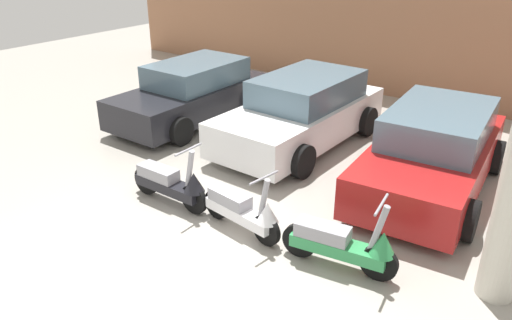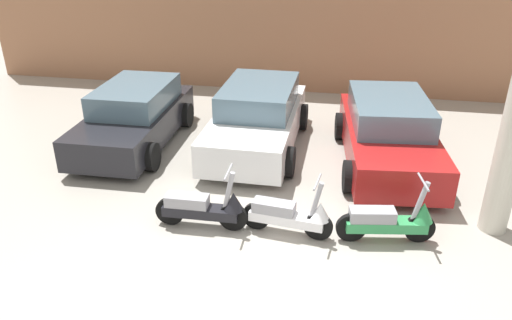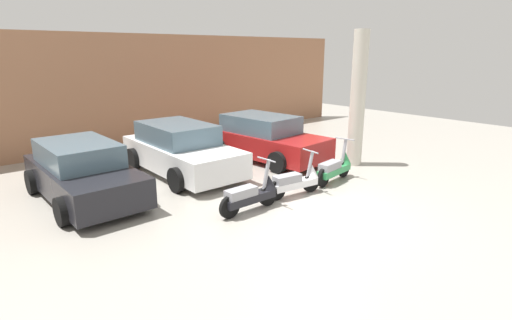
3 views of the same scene
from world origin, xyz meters
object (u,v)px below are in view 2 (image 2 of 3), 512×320
at_px(scooter_front_center, 391,220).
at_px(car_rear_left, 135,117).
at_px(car_rear_right, 388,133).
at_px(scooter_front_right, 291,215).
at_px(car_rear_center, 257,118).
at_px(scooter_front_left, 205,207).

height_order(scooter_front_center, car_rear_left, car_rear_left).
height_order(car_rear_left, car_rear_right, car_rear_right).
xyz_separation_m(scooter_front_right, car_rear_center, (-1.15, 3.32, 0.29)).
bearing_deg(car_rear_center, scooter_front_right, 19.54).
xyz_separation_m(scooter_front_left, scooter_front_center, (2.94, 0.15, 0.00)).
xyz_separation_m(scooter_front_left, scooter_front_right, (1.40, 0.05, -0.01)).
relative_size(scooter_front_left, scooter_front_center, 1.00).
height_order(scooter_front_left, car_rear_left, car_rear_left).
distance_m(scooter_front_right, scooter_front_center, 1.55).
bearing_deg(car_rear_center, scooter_front_center, 40.36).
bearing_deg(scooter_front_left, car_rear_right, 44.06).
relative_size(scooter_front_center, car_rear_right, 0.37).
xyz_separation_m(scooter_front_left, car_rear_right, (3.01, 3.03, 0.27)).
height_order(scooter_front_right, car_rear_right, car_rear_right).
height_order(scooter_front_left, scooter_front_center, scooter_front_center).
distance_m(scooter_front_center, car_rear_right, 2.89).
bearing_deg(car_rear_left, car_rear_center, 96.03).
height_order(scooter_front_center, car_rear_right, car_rear_right).
bearing_deg(car_rear_right, scooter_front_left, -50.45).
distance_m(scooter_front_right, car_rear_right, 3.40).
bearing_deg(scooter_front_left, car_rear_left, 127.92).
bearing_deg(car_rear_left, scooter_front_right, 51.46).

